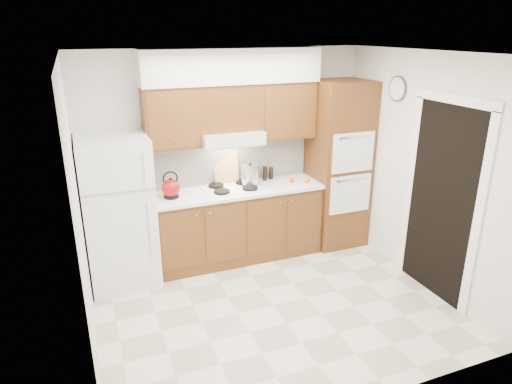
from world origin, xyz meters
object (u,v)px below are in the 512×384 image
fridge (119,212)px  kettle (171,188)px  oven_cabinet (338,165)px  stock_pot (250,174)px

fridge → kettle: size_ratio=7.97×
oven_cabinet → kettle: (-2.24, -0.00, -0.04)m
oven_cabinet → stock_pot: oven_cabinet is taller
fridge → stock_pot: fridge is taller
kettle → stock_pot: 1.02m
oven_cabinet → stock_pot: bearing=176.3°
oven_cabinet → stock_pot: size_ratio=9.66×
fridge → stock_pot: size_ratio=7.55×
fridge → kettle: bearing=3.0°
fridge → stock_pot: (1.62, 0.11, 0.22)m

